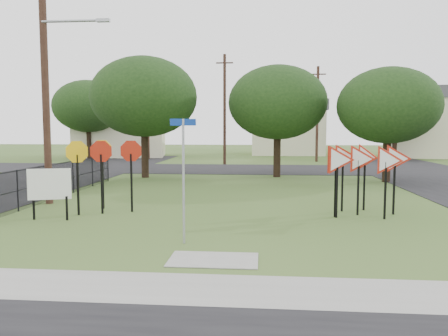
# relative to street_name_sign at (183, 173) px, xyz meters

# --- Properties ---
(ground) EXTENTS (140.00, 140.00, 0.00)m
(ground) POSITION_rel_street_name_sign_xyz_m (0.92, 1.02, -1.82)
(ground) COLOR #385720
(sidewalk) EXTENTS (30.00, 1.60, 0.02)m
(sidewalk) POSITION_rel_street_name_sign_xyz_m (0.92, -3.18, -1.81)
(sidewalk) COLOR gray
(sidewalk) RESTS_ON ground
(planting_strip) EXTENTS (30.00, 0.80, 0.02)m
(planting_strip) POSITION_rel_street_name_sign_xyz_m (0.92, -4.38, -1.81)
(planting_strip) COLOR #385720
(planting_strip) RESTS_ON ground
(street_left) EXTENTS (8.00, 50.00, 0.02)m
(street_left) POSITION_rel_street_name_sign_xyz_m (-11.08, 11.02, -1.81)
(street_left) COLOR black
(street_left) RESTS_ON ground
(street_far) EXTENTS (60.00, 8.00, 0.02)m
(street_far) POSITION_rel_street_name_sign_xyz_m (0.92, 21.02, -1.81)
(street_far) COLOR black
(street_far) RESTS_ON ground
(curb_pad) EXTENTS (2.00, 1.20, 0.02)m
(curb_pad) POSITION_rel_street_name_sign_xyz_m (0.92, -1.38, -1.81)
(curb_pad) COLOR gray
(curb_pad) RESTS_ON ground
(street_name_sign) EXTENTS (0.62, 0.26, 3.20)m
(street_name_sign) POSITION_rel_street_name_sign_xyz_m (0.00, 0.00, 0.00)
(street_name_sign) COLOR #9FA2A8
(street_name_sign) RESTS_ON ground
(stop_sign_cluster) EXTENTS (2.37, 1.54, 2.56)m
(stop_sign_cluster) POSITION_rel_street_name_sign_xyz_m (-3.57, 3.97, 0.07)
(stop_sign_cluster) COLOR black
(stop_sign_cluster) RESTS_ON ground
(yield_sign_cluster) EXTENTS (3.17, 2.30, 2.47)m
(yield_sign_cluster) POSITION_rel_street_name_sign_xyz_m (5.32, 4.23, -0.01)
(yield_sign_cluster) COLOR black
(yield_sign_cluster) RESTS_ON ground
(info_board) EXTENTS (1.29, 0.44, 1.67)m
(info_board) POSITION_rel_street_name_sign_xyz_m (-4.83, 2.51, -0.72)
(info_board) COLOR black
(info_board) RESTS_ON ground
(utility_pole_main) EXTENTS (3.55, 0.33, 10.00)m
(utility_pole_main) POSITION_rel_street_name_sign_xyz_m (-6.32, 5.52, 3.39)
(utility_pole_main) COLOR #40281D
(utility_pole_main) RESTS_ON ground
(far_pole_a) EXTENTS (1.40, 0.24, 9.00)m
(far_pole_a) POSITION_rel_street_name_sign_xyz_m (-1.08, 25.02, 2.78)
(far_pole_a) COLOR #40281D
(far_pole_a) RESTS_ON ground
(far_pole_b) EXTENTS (1.40, 0.24, 8.50)m
(far_pole_b) POSITION_rel_street_name_sign_xyz_m (6.92, 29.02, 2.53)
(far_pole_b) COLOR #40281D
(far_pole_b) RESTS_ON ground
(far_pole_c) EXTENTS (1.40, 0.24, 9.00)m
(far_pole_c) POSITION_rel_street_name_sign_xyz_m (-9.08, 31.02, 2.78)
(far_pole_c) COLOR #40281D
(far_pole_c) RESTS_ON ground
(fence_run) EXTENTS (0.05, 11.55, 1.50)m
(fence_run) POSITION_rel_street_name_sign_xyz_m (-6.68, 7.27, -1.04)
(fence_run) COLOR black
(fence_run) RESTS_ON ground
(house_left) EXTENTS (10.58, 8.88, 7.20)m
(house_left) POSITION_rel_street_name_sign_xyz_m (-13.08, 35.02, 1.83)
(house_left) COLOR beige
(house_left) RESTS_ON ground
(house_mid) EXTENTS (8.40, 8.40, 6.20)m
(house_mid) POSITION_rel_street_name_sign_xyz_m (4.92, 41.02, 1.33)
(house_mid) COLOR beige
(house_mid) RESTS_ON ground
(house_right) EXTENTS (8.30, 8.30, 7.20)m
(house_right) POSITION_rel_street_name_sign_xyz_m (18.92, 37.02, 1.83)
(house_right) COLOR beige
(house_right) RESTS_ON ground
(tree_near_left) EXTENTS (6.40, 6.40, 7.27)m
(tree_near_left) POSITION_rel_street_name_sign_xyz_m (-5.08, 15.02, 3.04)
(tree_near_left) COLOR black
(tree_near_left) RESTS_ON ground
(tree_near_mid) EXTENTS (6.00, 6.00, 6.80)m
(tree_near_mid) POSITION_rel_street_name_sign_xyz_m (2.92, 16.02, 2.72)
(tree_near_mid) COLOR black
(tree_near_mid) RESTS_ON ground
(tree_near_right) EXTENTS (5.60, 5.60, 6.33)m
(tree_near_right) POSITION_rel_street_name_sign_xyz_m (8.92, 14.02, 2.40)
(tree_near_right) COLOR black
(tree_near_right) RESTS_ON ground
(tree_far_left) EXTENTS (6.80, 6.80, 7.73)m
(tree_far_left) POSITION_rel_street_name_sign_xyz_m (-15.08, 31.02, 3.35)
(tree_far_left) COLOR black
(tree_far_left) RESTS_ON ground
(tree_far_right) EXTENTS (6.00, 6.00, 6.80)m
(tree_far_right) POSITION_rel_street_name_sign_xyz_m (14.92, 33.02, 2.72)
(tree_far_right) COLOR black
(tree_far_right) RESTS_ON ground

